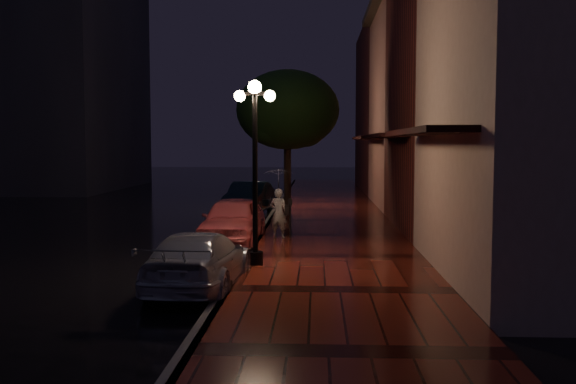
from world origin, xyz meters
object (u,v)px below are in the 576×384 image
at_px(silver_car, 199,260).
at_px(streetlamp_near, 255,161).
at_px(parking_meter, 290,214).
at_px(woman_with_umbrella, 279,192).
at_px(navy_car, 249,198).
at_px(street_tree, 288,112).
at_px(streetlamp_far, 285,152).
at_px(pink_car, 233,220).

bearing_deg(silver_car, streetlamp_near, -113.89).
bearing_deg(parking_meter, woman_with_umbrella, 145.18).
distance_m(silver_car, woman_with_umbrella, 6.36).
bearing_deg(navy_car, woman_with_umbrella, -71.01).
height_order(street_tree, parking_meter, street_tree).
height_order(navy_car, silver_car, navy_car).
height_order(navy_car, parking_meter, navy_car).
xyz_separation_m(streetlamp_far, parking_meter, (0.65, -9.88, -1.72)).
bearing_deg(silver_car, pink_car, -86.11).
bearing_deg(navy_car, silver_car, -81.72).
bearing_deg(navy_car, pink_car, -80.96).
distance_m(street_tree, pink_car, 7.90).
distance_m(street_tree, silver_car, 13.49).
height_order(streetlamp_far, parking_meter, streetlamp_far).
bearing_deg(street_tree, streetlamp_far, 94.91).
relative_size(street_tree, parking_meter, 4.82).
distance_m(streetlamp_near, pink_car, 4.61).
bearing_deg(parking_meter, streetlamp_far, 75.92).
height_order(streetlamp_near, navy_car, streetlamp_near).
bearing_deg(parking_meter, street_tree, 75.42).
bearing_deg(woman_with_umbrella, pink_car, 22.61).
distance_m(navy_car, parking_meter, 8.13).
height_order(streetlamp_near, streetlamp_far, same).
relative_size(streetlamp_near, woman_with_umbrella, 2.05).
xyz_separation_m(pink_car, woman_with_umbrella, (1.37, 0.17, 0.84)).
bearing_deg(streetlamp_near, navy_car, 96.80).
xyz_separation_m(silver_car, woman_with_umbrella, (1.28, 6.16, 0.94)).
xyz_separation_m(streetlamp_far, street_tree, (0.26, -3.01, 1.64)).
bearing_deg(parking_meter, silver_car, -122.95).
distance_m(pink_car, parking_meter, 1.73).
distance_m(streetlamp_far, navy_car, 3.13).
bearing_deg(streetlamp_near, streetlamp_far, 90.00).
height_order(streetlamp_far, navy_car, streetlamp_far).
bearing_deg(navy_car, streetlamp_near, -76.75).
distance_m(silver_car, parking_meter, 6.27).
distance_m(streetlamp_near, streetlamp_far, 14.00).
xyz_separation_m(silver_car, parking_meter, (1.63, 6.05, 0.28)).
bearing_deg(pink_car, street_tree, 81.16).
height_order(streetlamp_far, street_tree, street_tree).
height_order(silver_car, parking_meter, parking_meter).
height_order(street_tree, pink_car, street_tree).
relative_size(streetlamp_near, navy_car, 1.03).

